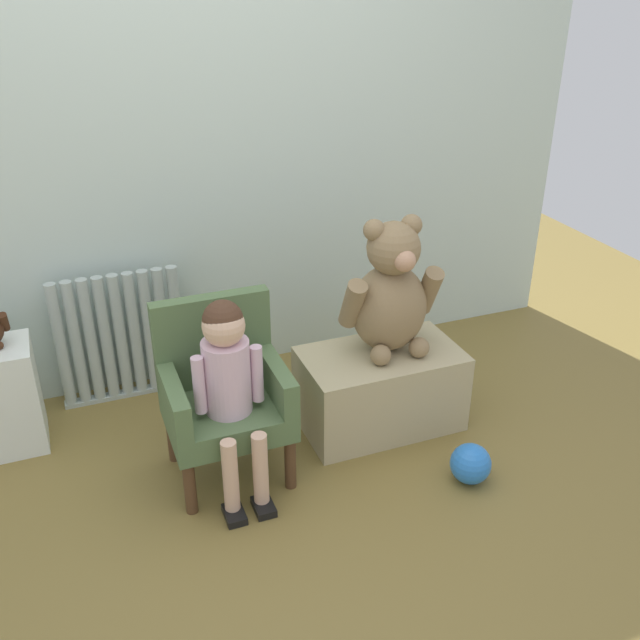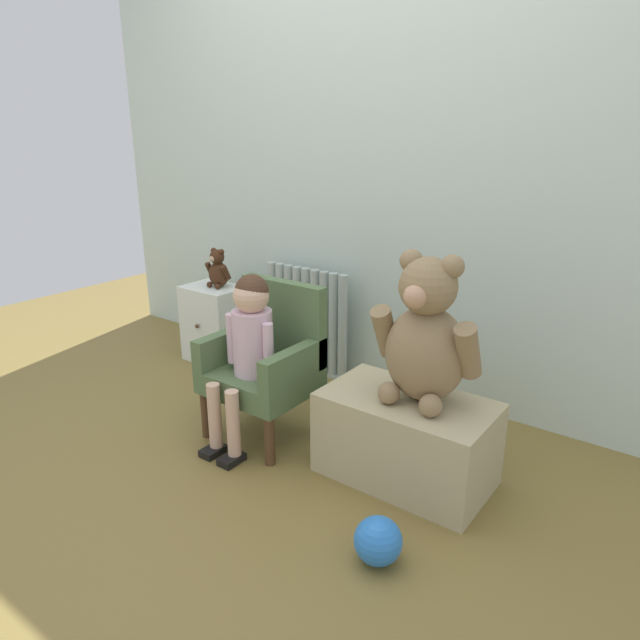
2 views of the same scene
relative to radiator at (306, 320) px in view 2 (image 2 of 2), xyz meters
name	(u,v)px [view 2 (image 2 of 2)]	position (x,y,z in m)	size (l,w,h in m)	color
ground_plane	(195,485)	(0.35, -1.15, -0.29)	(6.00, 6.00, 0.00)	olive
back_wall	(376,153)	(0.35, 0.13, 0.91)	(3.80, 0.05, 2.40)	silver
radiator	(306,320)	(0.00, 0.00, 0.00)	(0.56, 0.05, 0.59)	#A5B3AD
small_dresser	(215,324)	(-0.52, -0.20, -0.07)	(0.34, 0.28, 0.45)	white
child_armchair	(267,360)	(0.29, -0.66, 0.05)	(0.44, 0.39, 0.68)	#4E6840
child_figure	(248,336)	(0.29, -0.77, 0.20)	(0.25, 0.35, 0.75)	#D4B0C4
low_bench	(406,438)	(0.97, -0.61, -0.12)	(0.65, 0.38, 0.34)	tan
large_teddy_bear	(426,338)	(1.01, -0.58, 0.30)	(0.41, 0.29, 0.57)	#89704D
small_teddy_bear	(218,270)	(-0.49, -0.18, 0.25)	(0.16, 0.11, 0.22)	#3E2414
toy_ball	(378,541)	(1.13, -1.08, -0.22)	(0.16, 0.16, 0.16)	blue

